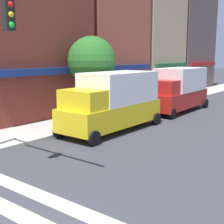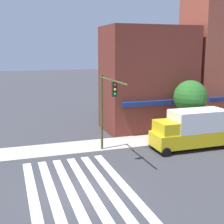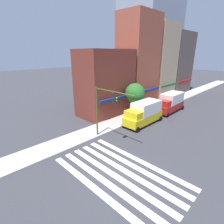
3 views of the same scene
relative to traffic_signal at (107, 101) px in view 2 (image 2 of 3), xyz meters
name	(u,v)px [view 2 (image 2 of 3)]	position (x,y,z in m)	size (l,w,h in m)	color
ground_plane	(81,192)	(-3.16, -5.09, -4.06)	(200.00, 200.00, 0.00)	#38383D
sidewalk_left	(59,150)	(-3.16, 2.41, -3.98)	(120.00, 3.00, 0.15)	#B2ADA3
crosswalk_stripes	(81,192)	(-3.16, -5.09, -4.05)	(5.58, 10.80, 0.01)	silver
traffic_signal	(107,101)	(0.00, 0.00, 0.00)	(0.32, 5.37, 5.83)	#474C1E
box_truck_yellow	(192,129)	(6.80, -0.39, -2.47)	(6.21, 2.42, 3.04)	yellow
street_tree	(190,97)	(8.32, 2.41, -0.46)	(2.88, 2.88, 4.90)	brown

